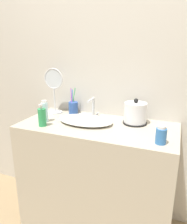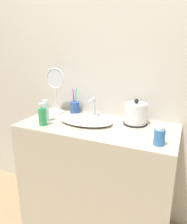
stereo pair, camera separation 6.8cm
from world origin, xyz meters
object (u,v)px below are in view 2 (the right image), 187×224
object	(u,v)px
lotion_bottle	(42,116)
electric_kettle	(136,114)
mouthwash_bottle	(46,111)
vanity_mirror	(56,87)
shampoo_bottle	(159,136)
faucet	(94,107)
toothbrush_cup	(75,107)

from	to	relation	value
lotion_bottle	electric_kettle	bearing A→B (deg)	25.96
lotion_bottle	mouthwash_bottle	distance (m)	0.10
electric_kettle	vanity_mirror	distance (m)	0.75
vanity_mirror	shampoo_bottle	bearing A→B (deg)	-19.01
vanity_mirror	lotion_bottle	bearing A→B (deg)	-74.68
lotion_bottle	faucet	bearing A→B (deg)	49.78
faucet	electric_kettle	size ratio (longest dim) A/B	0.84
electric_kettle	mouthwash_bottle	world-z (taller)	electric_kettle
mouthwash_bottle	lotion_bottle	bearing A→B (deg)	-68.46
shampoo_bottle	mouthwash_bottle	distance (m)	0.90
toothbrush_cup	electric_kettle	bearing A→B (deg)	-6.94
electric_kettle	toothbrush_cup	bearing A→B (deg)	173.06
faucet	lotion_bottle	size ratio (longest dim) A/B	0.98
electric_kettle	toothbrush_cup	size ratio (longest dim) A/B	0.88
lotion_bottle	vanity_mirror	xyz separation A→B (m)	(-0.09, 0.33, 0.16)
electric_kettle	shampoo_bottle	bearing A→B (deg)	-54.19
electric_kettle	lotion_bottle	bearing A→B (deg)	-154.04
faucet	vanity_mirror	bearing A→B (deg)	-179.97
vanity_mirror	mouthwash_bottle	bearing A→B (deg)	-77.10
lotion_bottle	shampoo_bottle	size ratio (longest dim) A/B	1.47
faucet	toothbrush_cup	xyz separation A→B (m)	(-0.21, 0.05, -0.04)
faucet	vanity_mirror	world-z (taller)	vanity_mirror
faucet	shampoo_bottle	bearing A→B (deg)	-29.52
electric_kettle	vanity_mirror	xyz separation A→B (m)	(-0.73, 0.02, 0.15)
electric_kettle	mouthwash_bottle	size ratio (longest dim) A/B	1.15
faucet	lotion_bottle	world-z (taller)	lotion_bottle
mouthwash_bottle	electric_kettle	bearing A→B (deg)	18.13
toothbrush_cup	shampoo_bottle	size ratio (longest dim) A/B	1.95
shampoo_bottle	toothbrush_cup	bearing A→B (deg)	154.57
electric_kettle	toothbrush_cup	world-z (taller)	toothbrush_cup
shampoo_bottle	vanity_mirror	bearing A→B (deg)	160.99
electric_kettle	shampoo_bottle	distance (m)	0.38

